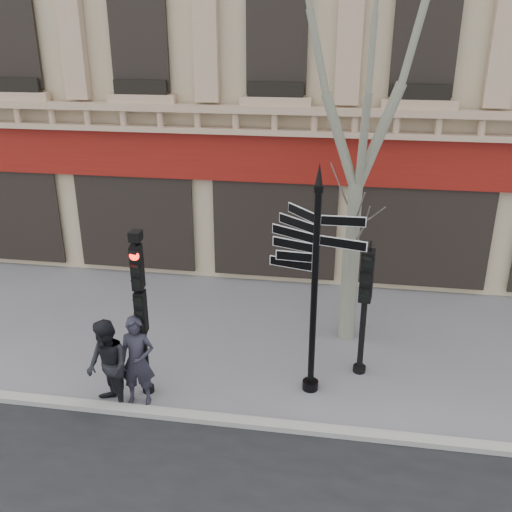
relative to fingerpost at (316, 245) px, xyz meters
The scene contains 8 objects.
ground 3.42m from the fingerpost, behind, with size 80.00×80.00×0.00m, color slate.
kerb 3.61m from the fingerpost, 136.64° to the right, with size 80.00×0.25×0.12m, color gray.
fingerpost is the anchor object (origin of this frame).
traffic_signal_main 3.40m from the fingerpost, 169.34° to the right, with size 0.41×0.31×3.42m.
traffic_signal_secondary 1.73m from the fingerpost, 38.70° to the left, with size 0.51×0.39×2.78m.
plane_tree 4.01m from the fingerpost, 72.85° to the left, with size 3.43×3.43×9.12m.
pedestrian_a 4.03m from the fingerpost, 163.91° to the right, with size 0.67×0.44×1.84m, color #22212C.
pedestrian_b 4.49m from the fingerpost, 161.88° to the right, with size 0.90×0.70×1.85m, color black.
Camera 1 is at (1.85, -9.80, 6.86)m, focal length 40.00 mm.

